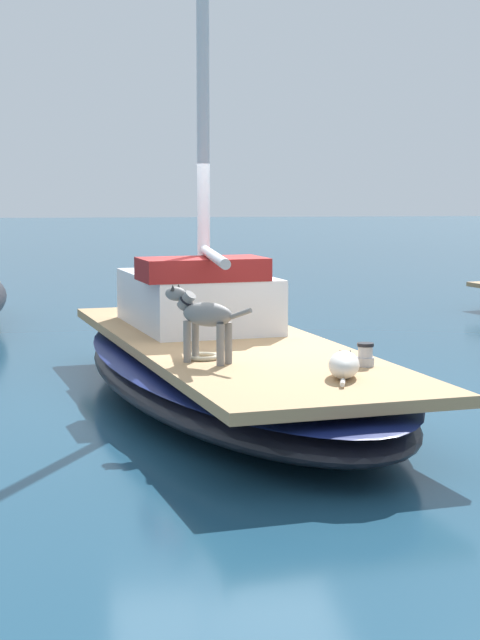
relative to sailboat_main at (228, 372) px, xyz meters
The scene contains 8 objects.
ground_plane 0.34m from the sailboat_main, ahead, with size 120.00×120.00×0.00m, color navy.
sailboat_main is the anchor object (origin of this frame).
mast_main 3.35m from the sailboat_main, 103.28° to the left, with size 0.14×2.27×6.58m.
cabin_house 1.30m from the sailboat_main, 101.74° to the left, with size 1.79×2.45×0.84m.
dog_white 2.31m from the sailboat_main, 70.80° to the right, with size 0.40×0.94×0.22m.
dog_grey 1.52m from the sailboat_main, 106.21° to the right, with size 0.78×0.66×0.70m.
deck_winch 2.00m from the sailboat_main, 57.57° to the right, with size 0.16×0.16×0.21m.
coiled_rope 1.19m from the sailboat_main, 108.64° to the right, with size 0.32×0.32×0.04m, color beige.
Camera 1 is at (-1.22, -10.79, 2.29)m, focal length 59.45 mm.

